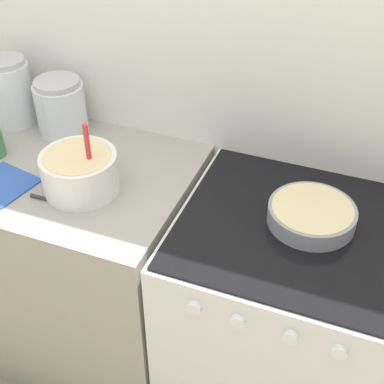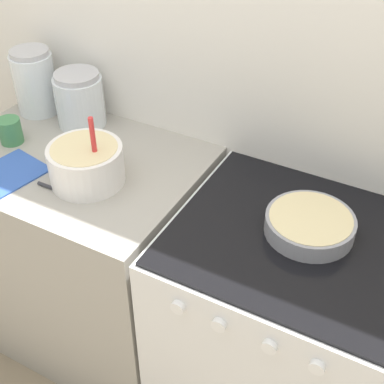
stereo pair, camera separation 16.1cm
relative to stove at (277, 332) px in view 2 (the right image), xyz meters
name	(u,v)px [view 2 (the right image)]	position (x,y,z in m)	size (l,w,h in m)	color
wall_back	(234,63)	(-0.36, 0.35, 0.76)	(4.76, 0.05, 2.40)	white
countertop_cabinet	(86,252)	(-0.80, 0.00, 0.00)	(0.88, 0.65, 0.89)	#9E998E
stove	(277,332)	(0.00, 0.00, 0.00)	(0.70, 0.66, 0.89)	silver
mixing_bowl	(86,162)	(-0.67, -0.07, 0.52)	(0.24, 0.24, 0.25)	white
baking_pan	(310,224)	(0.04, 0.03, 0.48)	(0.26, 0.26, 0.06)	gray
storage_jar_left	(36,86)	(-1.12, 0.21, 0.55)	(0.16, 0.16, 0.25)	silver
storage_jar_middle	(80,103)	(-0.92, 0.21, 0.53)	(0.18, 0.18, 0.21)	silver
tin_can	(10,131)	(-1.06, -0.01, 0.49)	(0.08, 0.08, 0.09)	#3F7F4C
recipe_page	(9,173)	(-0.93, -0.16, 0.45)	(0.23, 0.24, 0.01)	#3359B2
measuring_spoon	(60,189)	(-0.71, -0.16, 0.46)	(0.12, 0.04, 0.04)	#333338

